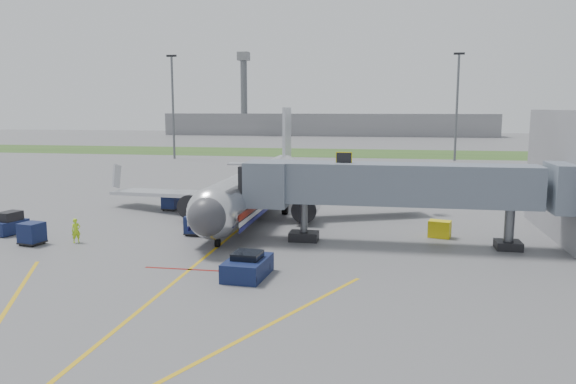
% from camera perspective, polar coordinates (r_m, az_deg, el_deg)
% --- Properties ---
extents(ground, '(400.00, 400.00, 0.00)m').
position_cam_1_polar(ground, '(40.13, -8.00, -6.21)').
color(ground, '#565659').
rests_on(ground, ground).
extents(grass_strip, '(300.00, 25.00, 0.01)m').
position_cam_1_polar(grass_strip, '(127.85, 4.57, 3.99)').
color(grass_strip, '#2D4C1E').
rests_on(grass_strip, ground).
extents(apron_markings, '(21.52, 50.00, 0.01)m').
position_cam_1_polar(apron_markings, '(33.47, -11.96, -9.33)').
color(apron_markings, gold).
rests_on(apron_markings, ground).
extents(airliner, '(32.10, 35.67, 10.25)m').
position_cam_1_polar(airliner, '(54.04, -3.06, 0.55)').
color(airliner, silver).
rests_on(airliner, ground).
extents(jet_bridge, '(25.30, 4.00, 6.90)m').
position_cam_1_polar(jet_bridge, '(42.25, 10.89, 0.65)').
color(jet_bridge, slate).
rests_on(jet_bridge, ground).
extents(light_mast_left, '(2.00, 0.44, 20.40)m').
position_cam_1_polar(light_mast_left, '(114.88, -11.61, 8.71)').
color(light_mast_left, '#595B60').
rests_on(light_mast_left, ground).
extents(light_mast_right, '(2.00, 0.44, 20.40)m').
position_cam_1_polar(light_mast_right, '(112.59, 16.79, 8.52)').
color(light_mast_right, '#595B60').
rests_on(light_mast_right, ground).
extents(distant_terminal, '(120.00, 14.00, 8.00)m').
position_cam_1_polar(distant_terminal, '(208.14, 3.97, 6.86)').
color(distant_terminal, slate).
rests_on(distant_terminal, ground).
extents(control_tower, '(4.00, 4.00, 30.00)m').
position_cam_1_polar(control_tower, '(208.62, -4.51, 10.52)').
color(control_tower, '#595B60').
rests_on(control_tower, ground).
extents(pushback_tug, '(2.56, 3.88, 1.55)m').
position_cam_1_polar(pushback_tug, '(34.39, -4.14, -7.55)').
color(pushback_tug, '#0E1F3D').
rests_on(pushback_tug, ground).
extents(baggage_tug, '(1.94, 2.90, 1.86)m').
position_cam_1_polar(baggage_tug, '(50.82, -26.37, -2.94)').
color(baggage_tug, '#0E1F3D').
rests_on(baggage_tug, ground).
extents(baggage_cart_a, '(1.82, 1.82, 1.67)m').
position_cam_1_polar(baggage_cart_a, '(46.29, -24.58, -3.85)').
color(baggage_cart_a, '#0E1F3D').
rests_on(baggage_cart_a, ground).
extents(baggage_cart_b, '(1.73, 1.73, 1.65)m').
position_cam_1_polar(baggage_cart_b, '(57.36, -11.79, -0.98)').
color(baggage_cart_b, '#0E1F3D').
rests_on(baggage_cart_b, ground).
extents(baggage_cart_c, '(1.47, 1.47, 1.55)m').
position_cam_1_polar(baggage_cart_c, '(45.92, -9.49, -3.35)').
color(baggage_cart_c, '#0E1F3D').
rests_on(baggage_cart_c, ground).
extents(belt_loader, '(2.05, 4.20, 1.98)m').
position_cam_1_polar(belt_loader, '(55.75, -5.38, -1.47)').
color(belt_loader, '#0E1F3D').
rests_on(belt_loader, ground).
extents(ground_power_cart, '(1.90, 1.51, 1.34)m').
position_cam_1_polar(ground_power_cart, '(46.06, 15.15, -3.66)').
color(ground_power_cart, yellow).
rests_on(ground_power_cart, ground).
extents(ramp_worker, '(0.79, 0.80, 1.87)m').
position_cam_1_polar(ramp_worker, '(45.60, -20.73, -3.69)').
color(ramp_worker, '#AFE81B').
rests_on(ramp_worker, ground).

